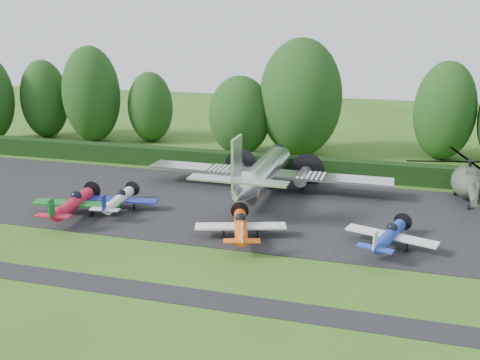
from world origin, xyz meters
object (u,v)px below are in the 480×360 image
(light_plane_blue, at_px, (389,236))
(helicopter, at_px, (469,179))
(transport_plane, at_px, (263,173))
(light_plane_red, at_px, (74,203))
(light_plane_orange, at_px, (241,226))
(light_plane_white, at_px, (119,200))

(light_plane_blue, height_order, helicopter, helicopter)
(transport_plane, bearing_deg, light_plane_red, -144.63)
(light_plane_blue, xyz_separation_m, helicopter, (6.66, 13.23, 0.90))
(light_plane_blue, bearing_deg, light_plane_orange, 169.65)
(transport_plane, bearing_deg, helicopter, 10.19)
(light_plane_red, height_order, helicopter, helicopter)
(light_plane_red, bearing_deg, light_plane_blue, 8.11)
(helicopter, bearing_deg, light_plane_blue, -119.45)
(light_plane_red, distance_m, helicopter, 34.47)
(transport_plane, xyz_separation_m, light_plane_orange, (0.88, -10.89, -1.00))
(light_plane_white, bearing_deg, light_plane_orange, -8.99)
(transport_plane, xyz_separation_m, light_plane_blue, (11.42, -9.69, -1.04))
(light_plane_red, xyz_separation_m, light_plane_white, (2.89, 2.32, -0.17))
(transport_plane, height_order, light_plane_orange, transport_plane)
(light_plane_white, distance_m, light_plane_orange, 12.03)
(light_plane_orange, relative_size, helicopter, 0.54)
(helicopter, bearing_deg, light_plane_red, -159.60)
(helicopter, bearing_deg, light_plane_white, -161.45)
(light_plane_red, bearing_deg, light_plane_white, 46.10)
(light_plane_blue, bearing_deg, light_plane_red, 163.79)
(light_plane_red, xyz_separation_m, light_plane_blue, (25.03, 0.29, -0.15))
(light_plane_red, xyz_separation_m, light_plane_orange, (14.49, -0.91, -0.11))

